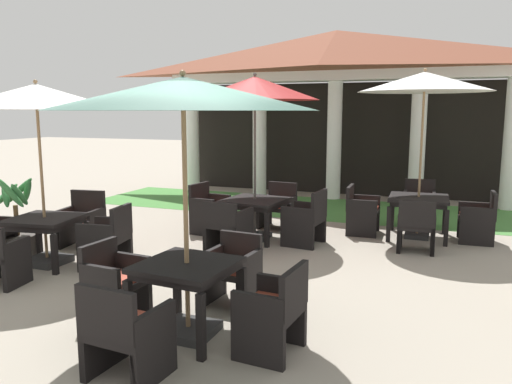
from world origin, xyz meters
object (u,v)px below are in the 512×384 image
patio_chair_near_foreground_north (278,207)px  patio_umbrella_mid_right (183,97)px  patio_umbrella_mid_left (36,99)px  patio_umbrella_far_back (425,83)px  patio_table_mid_left (45,224)px  patio_chair_far_back_north (419,205)px  patio_umbrella_near_foreground (255,90)px  patio_chair_mid_right_south (125,333)px  patio_chair_near_foreground_east (306,220)px  patio_chair_near_foreground_south (227,226)px  patio_table_near_foreground (255,204)px  patio_chair_near_foreground_west (208,209)px  patio_chair_mid_right_west (114,283)px  patio_chair_mid_right_east (274,312)px  patio_table_far_back (418,202)px  patio_chair_mid_right_north (232,271)px  patio_chair_mid_left_north (83,221)px  patio_chair_far_back_south (416,227)px  patio_chair_far_back_west (361,211)px  patio_chair_far_back_east (479,219)px  patio_chair_mid_left_east (108,239)px  patio_table_mid_right (187,273)px  terracotta_urn (363,220)px  potted_palm_left_edge (17,232)px

patio_chair_near_foreground_north → patio_umbrella_mid_right: (0.68, -4.86, 1.97)m
patio_umbrella_mid_left → patio_umbrella_far_back: patio_umbrella_far_back is taller
patio_table_mid_left → patio_chair_far_back_north: size_ratio=1.16×
patio_umbrella_near_foreground → patio_chair_mid_right_south: size_ratio=3.34×
patio_chair_near_foreground_east → patio_chair_near_foreground_south: bearing=134.7°
patio_table_near_foreground → patio_chair_mid_right_south: 4.89m
patio_chair_near_foreground_east → patio_table_mid_left: (-3.28, -2.42, 0.18)m
patio_chair_near_foreground_west → patio_chair_mid_right_west: bearing=17.8°
patio_umbrella_mid_right → patio_chair_mid_right_east: patio_umbrella_mid_right is taller
patio_umbrella_mid_right → patio_umbrella_far_back: (1.90, 4.97, 0.34)m
patio_chair_mid_right_south → patio_table_far_back: size_ratio=0.83×
patio_chair_near_foreground_east → patio_chair_mid_right_east: (0.76, -3.87, -0.02)m
patio_chair_near_foreground_south → patio_chair_mid_right_north: 2.23m
patio_umbrella_near_foreground → patio_umbrella_mid_right: bearing=-78.6°
patio_chair_mid_right_west → patio_chair_far_back_north: bearing=159.2°
patio_umbrella_near_foreground → patio_table_mid_left: 3.96m
patio_table_mid_left → patio_umbrella_far_back: size_ratio=0.35×
patio_chair_near_foreground_south → patio_chair_far_back_north: 4.08m
patio_chair_mid_left_north → patio_chair_far_back_south: bearing=-171.1°
patio_chair_near_foreground_north → patio_umbrella_far_back: size_ratio=0.29×
patio_umbrella_far_back → patio_chair_near_foreground_south: bearing=-144.0°
patio_umbrella_near_foreground → patio_table_mid_left: bearing=-132.4°
patio_chair_mid_right_east → patio_chair_far_back_west: 5.00m
patio_umbrella_near_foreground → patio_chair_far_back_west: bearing=31.4°
patio_chair_near_foreground_east → patio_chair_far_back_east: bearing=-59.7°
patio_umbrella_mid_left → patio_chair_far_back_north: 7.03m
patio_chair_mid_right_south → patio_umbrella_far_back: 6.64m
patio_chair_near_foreground_west → patio_umbrella_far_back: (3.64, 0.97, 2.27)m
patio_table_mid_left → patio_chair_mid_left_east: patio_chair_mid_left_east is taller
patio_umbrella_mid_left → patio_chair_mid_left_east: (0.98, 0.15, -1.96)m
patio_table_near_foreground → patio_table_mid_right: (0.79, -3.90, 0.03)m
patio_chair_far_back_west → terracotta_urn: bearing=-178.0°
patio_chair_near_foreground_south → patio_table_far_back: (2.78, 2.03, 0.22)m
patio_chair_mid_right_east → patio_table_near_foreground: bearing=28.1°
patio_chair_far_back_east → patio_chair_mid_right_north: bearing=143.1°
patio_table_near_foreground → patio_umbrella_near_foreground: size_ratio=0.38×
patio_table_near_foreground → patio_umbrella_far_back: (2.68, 1.07, 2.09)m
patio_table_mid_left → patio_chair_mid_right_north: bearing=-7.8°
patio_umbrella_near_foreground → patio_table_near_foreground: bearing=93.6°
patio_umbrella_mid_right → potted_palm_left_edge: size_ratio=2.04×
patio_table_mid_left → patio_umbrella_far_back: 6.50m
patio_table_far_back → potted_palm_left_edge: (-5.78, -3.37, -0.28)m
patio_table_mid_left → patio_chair_mid_right_east: patio_chair_mid_right_east is taller
patio_chair_mid_right_south → patio_table_far_back: patio_chair_mid_right_south is taller
patio_chair_mid_right_west → patio_chair_mid_right_east: patio_chair_mid_right_east is taller
patio_umbrella_near_foreground → patio_chair_far_back_south: size_ratio=3.34×
patio_chair_far_back_south → potted_palm_left_edge: potted_palm_left_edge is taller
patio_chair_mid_left_east → patio_chair_far_back_east: size_ratio=1.04×
patio_table_near_foreground → patio_chair_mid_right_north: size_ratio=1.36×
patio_chair_far_back_south → patio_table_far_back: bearing=90.0°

